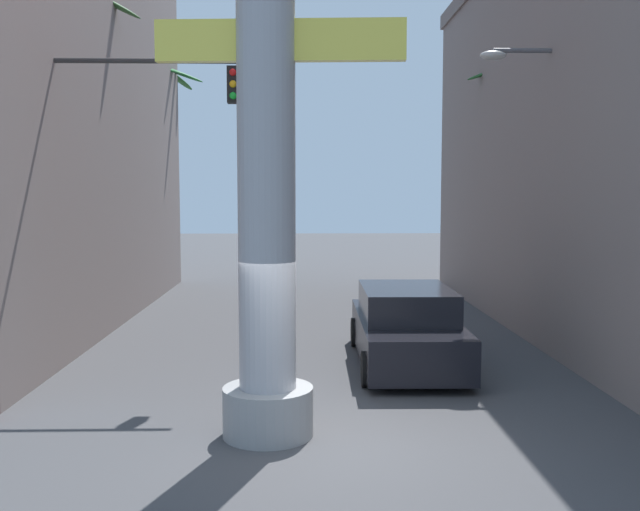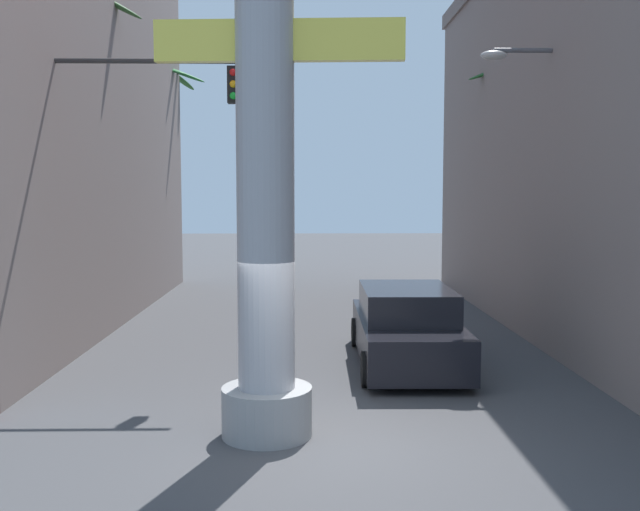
% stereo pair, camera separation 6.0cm
% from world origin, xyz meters
% --- Properties ---
extents(ground_plane, '(83.47, 83.47, 0.00)m').
position_xyz_m(ground_plane, '(0.00, 10.00, 0.00)').
color(ground_plane, '#424244').
extents(neon_sign_pole, '(3.76, 1.29, 11.17)m').
position_xyz_m(neon_sign_pole, '(-0.82, 0.54, 5.27)').
color(neon_sign_pole, '#9E9EA3').
rests_on(neon_sign_pole, ground).
extents(street_lamp, '(2.45, 0.28, 6.58)m').
position_xyz_m(street_lamp, '(5.39, 5.78, 4.02)').
color(street_lamp, '#59595E').
rests_on(street_lamp, ground).
extents(traffic_light_mast, '(4.94, 0.32, 6.07)m').
position_xyz_m(traffic_light_mast, '(-4.31, 4.61, 4.26)').
color(traffic_light_mast, '#333333').
rests_on(traffic_light_mast, ground).
extents(car_lead, '(2.08, 4.86, 1.56)m').
position_xyz_m(car_lead, '(1.76, 4.75, 0.74)').
color(car_lead, black).
rests_on(car_lead, ground).
extents(palm_tree_mid_right, '(3.43, 3.09, 7.42)m').
position_xyz_m(palm_tree_mid_right, '(6.13, 11.74, 4.46)').
color(palm_tree_mid_right, brown).
rests_on(palm_tree_mid_right, ground).
extents(palm_tree_far_left, '(3.08, 3.13, 8.27)m').
position_xyz_m(palm_tree_far_left, '(-5.56, 17.79, 5.04)').
color(palm_tree_far_left, brown).
rests_on(palm_tree_far_left, ground).
extents(palm_tree_mid_left, '(3.25, 3.08, 8.70)m').
position_xyz_m(palm_tree_mid_left, '(-6.02, 9.17, 5.52)').
color(palm_tree_mid_left, brown).
rests_on(palm_tree_mid_left, ground).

